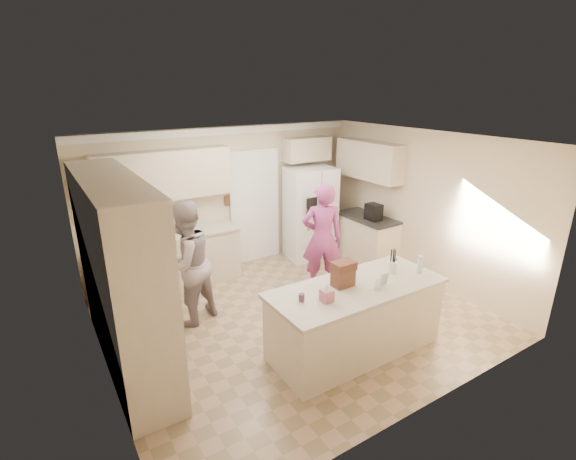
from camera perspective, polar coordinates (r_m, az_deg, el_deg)
floor at (r=6.39m, az=0.94°, el=-11.79°), size 5.20×4.60×0.02m
ceiling at (r=5.52m, az=1.09°, el=12.24°), size 5.20×4.60×0.02m
wall_back at (r=7.77m, az=-8.39°, el=4.25°), size 5.20×0.02×2.60m
wall_front at (r=4.25m, az=18.56°, el=-9.63°), size 5.20×0.02×2.60m
wall_left at (r=5.00m, az=-25.04°, el=-6.05°), size 0.02×4.60×2.60m
wall_right at (r=7.51m, az=17.93°, el=2.99°), size 0.02×4.60×2.60m
crown_back at (r=7.50m, az=-8.70°, el=13.28°), size 5.20×0.08×0.12m
pantry_bank at (r=5.27m, az=-21.85°, el=-5.83°), size 0.60×2.60×2.35m
back_base_cab at (r=7.40m, az=-15.22°, el=-4.07°), size 2.20×0.60×0.88m
back_countertop at (r=7.23m, az=-15.51°, el=-0.74°), size 2.24×0.63×0.04m
back_upper_cab at (r=7.09m, az=-16.56°, el=7.20°), size 2.20×0.35×0.80m
doorway_opening at (r=8.04m, az=-4.64°, el=3.06°), size 0.90×0.06×2.10m
doorway_casing at (r=8.01m, az=-4.53°, el=3.00°), size 1.02×0.03×2.22m
wall_frame_upper at (r=7.68m, az=-8.22°, el=6.01°), size 0.15×0.02×0.20m
wall_frame_lower at (r=7.75m, az=-8.13°, el=4.07°), size 0.15×0.02×0.20m
refrigerator at (r=8.19m, az=3.02°, el=2.31°), size 1.00×0.84×1.80m
fridge_seam at (r=7.92m, az=4.49°, el=1.67°), size 0.02×0.02×1.78m
fridge_dispenser at (r=7.71m, az=3.27°, el=3.16°), size 0.22×0.03×0.35m
fridge_handle_l at (r=7.83m, az=4.29°, el=2.63°), size 0.02×0.02×0.85m
fridge_handle_r at (r=7.89m, az=4.88°, el=2.74°), size 0.02×0.02×0.85m
over_fridge_cab at (r=8.24m, az=2.57°, el=10.98°), size 0.95×0.35×0.45m
right_base_cab at (r=8.20m, az=10.63°, el=-1.37°), size 0.60×1.20×0.88m
right_countertop at (r=8.05m, az=10.78°, el=1.68°), size 0.63×1.24×0.04m
right_upper_cab at (r=8.04m, az=10.99°, el=9.36°), size 0.35×1.50×0.70m
coffee_maker at (r=7.84m, az=11.63°, el=2.44°), size 0.22×0.28×0.30m
island_base at (r=5.52m, az=9.16°, el=-12.05°), size 2.20×0.90×0.88m
island_top at (r=5.29m, az=9.42°, el=-7.78°), size 2.28×0.96×0.05m
utensil_crock at (r=5.70m, az=14.08°, el=-4.97°), size 0.13×0.13×0.15m
tissue_box at (r=4.87m, az=5.33°, el=-8.89°), size 0.13×0.13×0.14m
tissue_plume at (r=4.82m, az=5.37°, el=-7.74°), size 0.08×0.08×0.08m
dollhouse_body at (r=5.21m, az=7.53°, el=-6.48°), size 0.26×0.18×0.22m
dollhouse_roof at (r=5.15m, az=7.60°, el=-4.87°), size 0.28×0.20×0.10m
jam_jar at (r=4.85m, az=1.86°, el=-9.22°), size 0.07×0.07×0.09m
greeting_card_a at (r=5.21m, az=12.19°, el=-7.13°), size 0.12×0.06×0.16m
greeting_card_b at (r=5.34m, az=12.98°, el=-6.52°), size 0.12×0.05×0.16m
water_bottle at (r=5.77m, az=17.61°, el=-4.52°), size 0.07×0.07×0.24m
shaker_salt at (r=5.93m, az=14.03°, el=-4.30°), size 0.05×0.05×0.09m
shaker_pepper at (r=5.98m, az=14.50°, el=-4.15°), size 0.05×0.05×0.09m
teen_boy at (r=6.04m, az=-13.76°, el=-4.55°), size 1.07×0.97×1.81m
teen_girl at (r=6.83m, az=4.70°, el=-1.10°), size 0.79×0.69×1.83m
fridge_magnets at (r=7.91m, az=4.53°, el=1.66°), size 0.76×0.02×1.44m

